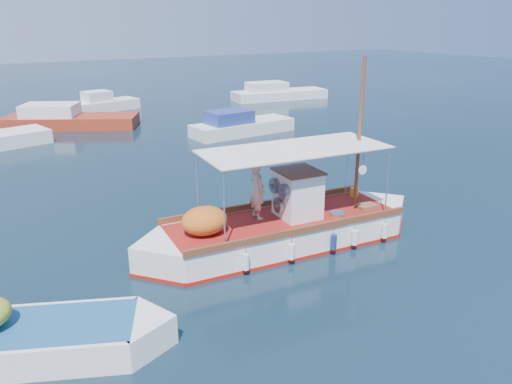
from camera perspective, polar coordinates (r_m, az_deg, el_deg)
ground at (r=16.78m, az=1.87°, el=-5.74°), size 160.00×160.00×0.00m
fishing_caique at (r=16.41m, az=2.96°, el=-4.25°), size 10.09×3.32×6.17m
dinghy at (r=12.59m, az=-25.36°, el=-15.25°), size 6.24×3.60×1.65m
bg_boat_n at (r=36.71m, az=-20.79°, el=7.69°), size 9.09×6.54×1.80m
bg_boat_ne at (r=32.28m, az=-1.86°, el=7.48°), size 7.01×2.88×1.80m
bg_boat_e at (r=46.65m, az=2.40°, el=11.14°), size 8.97×3.66×1.80m
bg_boat_far_n at (r=42.59m, az=-16.91°, el=9.56°), size 5.34×3.09×1.80m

